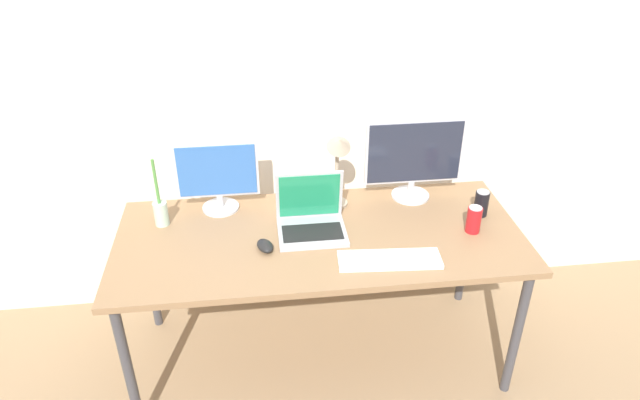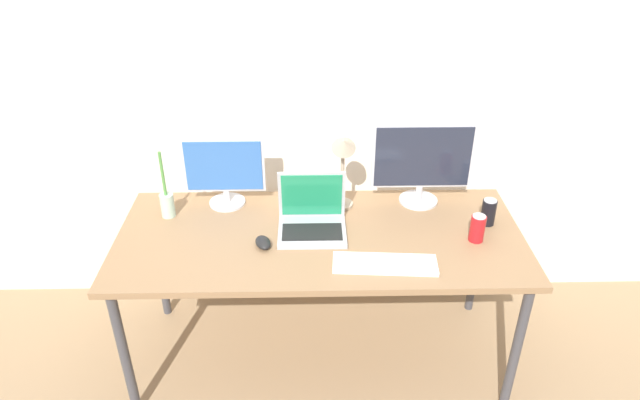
% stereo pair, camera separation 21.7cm
% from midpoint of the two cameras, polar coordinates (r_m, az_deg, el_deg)
% --- Properties ---
extents(ground_plane, '(16.00, 16.00, 0.00)m').
position_cam_midpoint_polar(ground_plane, '(3.04, 2.12, -15.14)').
color(ground_plane, '#9E7F5B').
extents(wall_back, '(7.00, 0.08, 2.60)m').
position_cam_midpoint_polar(wall_back, '(2.85, 1.98, 12.63)').
color(wall_back, silver).
rests_on(wall_back, ground).
extents(work_desk, '(1.83, 0.79, 0.74)m').
position_cam_midpoint_polar(work_desk, '(2.60, 2.40, -4.56)').
color(work_desk, '#424247').
rests_on(work_desk, ground).
extents(monitor_left, '(0.38, 0.18, 0.35)m').
position_cam_midpoint_polar(monitor_left, '(2.73, -7.31, 2.90)').
color(monitor_left, silver).
rests_on(monitor_left, work_desk).
extents(monitor_center, '(0.48, 0.19, 0.41)m').
position_cam_midpoint_polar(monitor_center, '(2.77, 12.42, 3.76)').
color(monitor_center, silver).
rests_on(monitor_center, work_desk).
extents(laptop_silver, '(0.30, 0.25, 0.27)m').
position_cam_midpoint_polar(laptop_silver, '(2.57, 1.61, -1.82)').
color(laptop_silver, '#B7B7BC').
rests_on(laptop_silver, work_desk).
extents(keyboard_main, '(0.44, 0.16, 0.02)m').
position_cam_midpoint_polar(keyboard_main, '(2.40, 9.11, -6.41)').
color(keyboard_main, white).
rests_on(keyboard_main, work_desk).
extents(mouse_by_keyboard, '(0.09, 0.12, 0.04)m').
position_cam_midpoint_polar(mouse_by_keyboard, '(2.48, -3.23, -4.35)').
color(mouse_by_keyboard, black).
rests_on(mouse_by_keyboard, work_desk).
extents(soda_can_near_keyboard, '(0.07, 0.07, 0.13)m').
position_cam_midpoint_polar(soda_can_near_keyboard, '(2.62, 17.78, -2.76)').
color(soda_can_near_keyboard, red).
rests_on(soda_can_near_keyboard, work_desk).
extents(soda_can_by_laptop, '(0.07, 0.07, 0.13)m').
position_cam_midpoint_polar(soda_can_by_laptop, '(2.75, 18.69, -1.20)').
color(soda_can_by_laptop, black).
rests_on(soda_can_by_laptop, work_desk).
extents(bamboo_vase, '(0.07, 0.07, 0.33)m').
position_cam_midpoint_polar(bamboo_vase, '(2.73, -12.87, -0.34)').
color(bamboo_vase, '#B2D1B7').
rests_on(bamboo_vase, work_desk).
extents(desk_lamp, '(0.11, 0.18, 0.41)m').
position_cam_midpoint_polar(desk_lamp, '(2.62, 4.74, 4.12)').
color(desk_lamp, tan).
rests_on(desk_lamp, work_desk).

